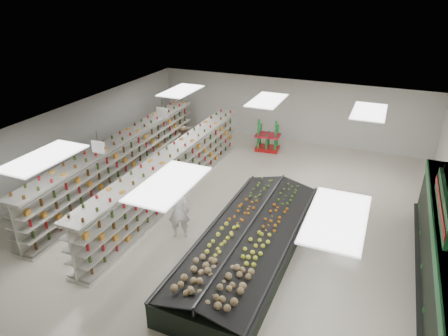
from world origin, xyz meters
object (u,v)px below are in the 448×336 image
at_px(shopper_main, 179,212).
at_px(shopper_background, 186,146).
at_px(gondola_left, 124,161).
at_px(soda_endcap, 268,137).
at_px(produce_island, 249,241).
at_px(gondola_center, 174,175).

xyz_separation_m(shopper_main, shopper_background, (-2.39, 4.99, 0.00)).
bearing_deg(shopper_main, gondola_left, -57.45).
bearing_deg(soda_endcap, shopper_background, -132.70).
distance_m(produce_island, soda_endcap, 8.38).
distance_m(gondola_left, soda_endcap, 7.05).
relative_size(soda_endcap, shopper_main, 0.80).
xyz_separation_m(gondola_center, produce_island, (3.91, -2.38, -0.38)).
relative_size(gondola_left, produce_island, 1.53).
bearing_deg(gondola_left, soda_endcap, 48.29).
distance_m(produce_island, shopper_main, 2.46).
xyz_separation_m(soda_endcap, shopper_main, (-0.48, -8.10, 0.21)).
bearing_deg(shopper_background, soda_endcap, -35.46).
relative_size(shopper_main, shopper_background, 1.00).
bearing_deg(gondola_center, produce_island, -31.21).
xyz_separation_m(gondola_center, shopper_background, (-0.90, 2.66, 0.06)).
height_order(gondola_center, soda_endcap, gondola_center).
bearing_deg(gondola_center, shopper_background, 108.75).
bearing_deg(shopper_main, shopper_background, -88.23).
relative_size(produce_island, soda_endcap, 4.95).
xyz_separation_m(gondola_left, shopper_main, (4.02, -2.67, 0.04)).
distance_m(soda_endcap, shopper_main, 8.12).
xyz_separation_m(produce_island, shopper_background, (-4.81, 5.04, 0.44)).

